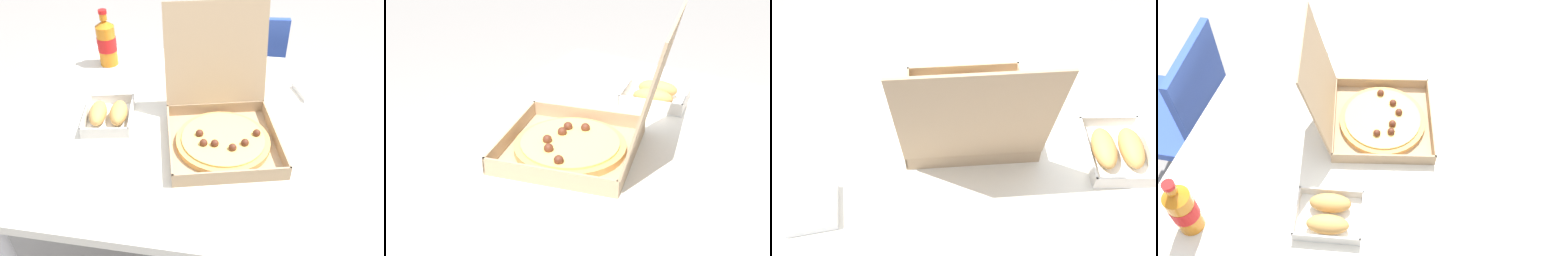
% 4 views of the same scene
% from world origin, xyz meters
% --- Properties ---
extents(ground_plane, '(10.00, 10.00, 0.00)m').
position_xyz_m(ground_plane, '(0.00, 0.00, 0.00)').
color(ground_plane, gray).
extents(dining_table, '(1.13, 0.98, 0.72)m').
position_xyz_m(dining_table, '(0.00, 0.00, 0.64)').
color(dining_table, silver).
rests_on(dining_table, ground_plane).
extents(chair, '(0.44, 0.44, 0.83)m').
position_xyz_m(chair, '(0.13, 0.73, 0.48)').
color(chair, '#2D4CAD').
rests_on(chair, ground_plane).
extents(pizza_box_open, '(0.41, 0.47, 0.36)m').
position_xyz_m(pizza_box_open, '(0.10, -0.07, 0.77)').
color(pizza_box_open, tan).
rests_on(pizza_box_open, dining_table).
extents(bread_side_box, '(0.18, 0.21, 0.06)m').
position_xyz_m(bread_side_box, '(-0.27, -0.04, 0.74)').
color(bread_side_box, white).
rests_on(bread_side_box, dining_table).
extents(cola_bottle, '(0.07, 0.07, 0.22)m').
position_xyz_m(cola_bottle, '(-0.39, 0.33, 0.81)').
color(cola_bottle, orange).
rests_on(cola_bottle, dining_table).
extents(paper_menu, '(0.25, 0.21, 0.00)m').
position_xyz_m(paper_menu, '(-0.03, 0.33, 0.72)').
color(paper_menu, white).
rests_on(paper_menu, dining_table).
extents(napkin_pile, '(0.14, 0.14, 0.02)m').
position_xyz_m(napkin_pile, '(0.40, 0.24, 0.73)').
color(napkin_pile, white).
rests_on(napkin_pile, dining_table).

